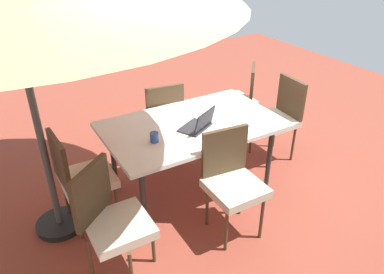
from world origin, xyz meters
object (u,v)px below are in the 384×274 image
dining_table (192,128)px  laptop (198,125)px  chair_southwest (239,98)px  cup (154,137)px  chair_east (80,175)px  chair_north (232,179)px  chair_south (162,116)px  chair_northeast (112,218)px  chair_west (279,115)px

dining_table → laptop: (0.00, 0.13, 0.10)m
chair_southwest → cup: chair_southwest is taller
chair_east → chair_north: same height
chair_south → cup: bearing=67.2°
chair_northeast → cup: bearing=1.5°
chair_southwest → chair_west: same height
dining_table → cup: 0.51m
chair_north → laptop: size_ratio=2.46×
chair_north → chair_east: bearing=152.9°
chair_south → chair_northeast: size_ratio=1.00×
cup → chair_northeast: bearing=40.5°
chair_east → chair_west: bearing=-93.0°
chair_southwest → dining_table: bearing=-18.1°
laptop → cup: (0.47, 0.01, -0.00)m
chair_northeast → laptop: laptop is taller
chair_southwest → laptop: bearing=-13.6°
chair_northeast → cup: chair_northeast is taller
chair_southwest → chair_east: same height
chair_southwest → chair_south: same height
dining_table → chair_northeast: (1.10, 0.67, -0.17)m
chair_south → chair_northeast: bearing=58.1°
dining_table → chair_west: (-1.21, -0.04, -0.17)m
laptop → chair_southwest: bearing=-171.7°
chair_southwest → chair_south: 1.11m
dining_table → chair_west: 1.22m
chair_east → cup: size_ratio=10.54×
chair_east → laptop: bearing=-100.7°
chair_northeast → laptop: size_ratio=2.46×
chair_west → chair_south: bearing=-115.3°
laptop → cup: bearing=-26.8°
chair_southwest → laptop: laptop is taller
chair_west → chair_northeast: bearing=-69.0°
chair_northeast → laptop: 1.25m
chair_north → cup: bearing=134.4°
chair_east → cup: bearing=-106.4°
chair_southwest → cup: size_ratio=10.54×
chair_northeast → chair_north: bearing=-41.5°
chair_north → cup: chair_north is taller
chair_east → laptop: (-1.15, 0.14, 0.27)m
chair_north → chair_northeast: size_ratio=1.00×
dining_table → cup: size_ratio=18.83×
chair_east → chair_north: (-1.14, 0.73, 0.00)m
chair_southwest → chair_south: size_ratio=1.00×
chair_south → chair_northeast: same height
dining_table → chair_northeast: bearing=31.5°
chair_south → chair_northeast: 1.77m
chair_north → chair_south: size_ratio=1.00×
chair_northeast → chair_west: same height
laptop → cup: size_ratio=4.28×
chair_southwest → chair_northeast: size_ratio=1.00×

